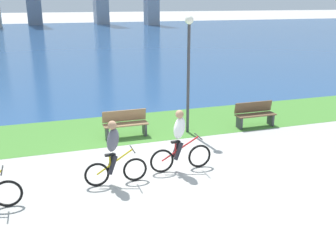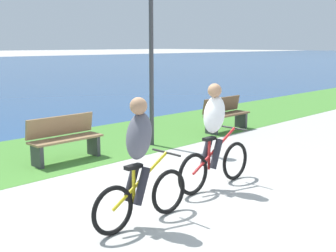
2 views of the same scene
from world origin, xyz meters
name	(u,v)px [view 2 (image 2 of 2)]	position (x,y,z in m)	size (l,w,h in m)	color
ground_plane	(153,194)	(0.00, 0.00, 0.00)	(300.00, 300.00, 0.00)	#B2AFA8
grass_strip_bayside	(39,154)	(0.00, 3.58, 0.00)	(120.00, 3.42, 0.01)	#478433
cyclist_lead	(214,137)	(0.92, -0.46, 0.84)	(1.75, 0.52, 1.70)	black
cyclist_trailing	(140,162)	(-0.91, -0.72, 0.83)	(1.60, 0.52, 1.67)	black
bench_near_path	(225,114)	(4.86, 2.33, 0.45)	(1.50, 0.47, 0.90)	brown
bench_far_along_path	(65,139)	(0.12, 2.72, 0.45)	(1.50, 0.47, 0.90)	olive
lamppost_tall	(151,32)	(2.29, 2.48, 2.58)	(0.28, 0.28, 3.95)	#38383D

